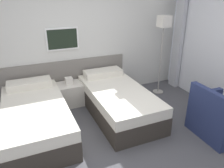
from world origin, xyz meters
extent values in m
plane|color=#47474C|center=(0.00, 0.00, 0.00)|extent=(16.00, 16.00, 0.00)
cube|color=silver|center=(0.00, 2.04, 1.35)|extent=(10.00, 0.06, 2.70)
cube|color=slate|center=(-0.38, 1.99, 0.43)|extent=(2.64, 0.04, 0.86)
cube|color=white|center=(-0.38, 1.99, 1.31)|extent=(0.64, 0.03, 0.44)
cube|color=black|center=(-0.38, 1.98, 1.31)|extent=(0.58, 0.01, 0.38)
cube|color=#B7BAC1|center=(2.21, 1.66, 1.32)|extent=(0.10, 0.24, 2.64)
cube|color=#332D28|center=(-1.13, 0.97, 0.17)|extent=(0.99, 1.98, 0.33)
cube|color=silver|center=(-1.13, 0.97, 0.42)|extent=(0.98, 1.96, 0.18)
cube|color=silver|center=(-1.13, 1.73, 0.58)|extent=(0.79, 0.34, 0.13)
cube|color=#332D28|center=(0.36, 0.97, 0.17)|extent=(0.99, 1.98, 0.33)
cube|color=silver|center=(0.36, 0.97, 0.42)|extent=(0.98, 1.96, 0.18)
cube|color=silver|center=(0.36, 1.73, 0.58)|extent=(0.79, 0.34, 0.13)
cube|color=beige|center=(-0.38, 1.71, 0.23)|extent=(0.50, 0.44, 0.45)
cube|color=silver|center=(-0.38, 1.71, 0.52)|extent=(0.14, 0.14, 0.14)
cylinder|color=#9E9993|center=(1.63, 1.48, 0.01)|extent=(0.24, 0.24, 0.02)
cylinder|color=#9E9993|center=(1.63, 1.48, 0.76)|extent=(0.02, 0.02, 1.48)
cube|color=silver|center=(1.63, 1.48, 1.61)|extent=(0.23, 0.23, 0.23)
cube|color=navy|center=(1.60, -0.28, 0.23)|extent=(0.73, 0.80, 0.46)
cube|color=navy|center=(1.30, -0.27, 0.65)|extent=(0.12, 0.78, 0.38)
cube|color=navy|center=(1.61, 0.06, 0.55)|extent=(0.61, 0.11, 0.18)
camera|label=1|loc=(-1.21, -2.34, 2.19)|focal=35.00mm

